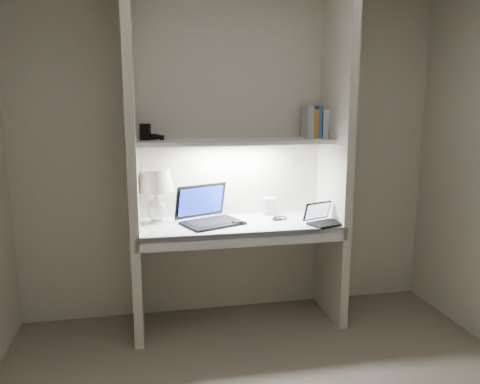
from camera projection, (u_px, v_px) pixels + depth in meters
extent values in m
cube|color=beige|center=(231.00, 153.00, 3.57)|extent=(3.20, 0.01, 2.50)
cube|color=beige|center=(133.00, 159.00, 3.17)|extent=(0.06, 0.55, 2.50)
cube|color=beige|center=(335.00, 155.00, 3.45)|extent=(0.06, 0.55, 2.50)
cube|color=white|center=(238.00, 225.00, 3.40)|extent=(1.40, 0.55, 0.04)
cube|color=silver|center=(246.00, 239.00, 3.16)|extent=(1.46, 0.03, 0.10)
cube|color=silver|center=(236.00, 142.00, 3.38)|extent=(1.40, 0.36, 0.03)
cube|color=white|center=(236.00, 145.00, 3.38)|extent=(0.60, 0.04, 0.02)
cylinder|color=white|center=(157.00, 222.00, 3.39)|extent=(0.10, 0.10, 0.02)
ellipsoid|color=white|center=(156.00, 209.00, 3.37)|extent=(0.13, 0.13, 0.17)
cylinder|color=white|center=(156.00, 196.00, 3.35)|extent=(0.02, 0.02, 0.07)
sphere|color=#FFD899|center=(155.00, 186.00, 3.34)|extent=(0.04, 0.04, 0.04)
cube|color=black|center=(213.00, 223.00, 3.34)|extent=(0.48, 0.42, 0.02)
cube|color=black|center=(213.00, 222.00, 3.34)|extent=(0.39, 0.31, 0.00)
cube|color=black|center=(201.00, 201.00, 3.46)|extent=(0.40, 0.22, 0.25)
cube|color=#162EC1|center=(201.00, 201.00, 3.45)|extent=(0.35, 0.19, 0.21)
cube|color=black|center=(326.00, 224.00, 3.33)|extent=(0.27, 0.23, 0.02)
cube|color=black|center=(326.00, 222.00, 3.33)|extent=(0.22, 0.17, 0.00)
cube|color=black|center=(317.00, 211.00, 3.40)|extent=(0.23, 0.13, 0.14)
cube|color=silver|center=(318.00, 211.00, 3.39)|extent=(0.20, 0.10, 0.11)
cube|color=silver|center=(270.00, 206.00, 3.62)|extent=(0.11, 0.09, 0.14)
ellipsoid|color=black|center=(238.00, 222.00, 3.33)|extent=(0.10, 0.07, 0.03)
torus|color=black|center=(280.00, 218.00, 3.51)|extent=(0.11, 0.11, 0.01)
cube|color=yellow|center=(151.00, 231.00, 3.17)|extent=(0.07, 0.07, 0.00)
cube|color=silver|center=(331.00, 124.00, 3.54)|extent=(0.04, 0.16, 0.21)
cube|color=#22468B|center=(327.00, 122.00, 3.54)|extent=(0.04, 0.16, 0.24)
cube|color=silver|center=(322.00, 124.00, 3.53)|extent=(0.04, 0.16, 0.21)
cube|color=#265BA5|center=(316.00, 122.00, 3.52)|extent=(0.03, 0.16, 0.24)
cube|color=#B96B1A|center=(312.00, 124.00, 3.51)|extent=(0.04, 0.16, 0.21)
cube|color=#A0A1A4|center=(308.00, 122.00, 3.50)|extent=(0.04, 0.16, 0.24)
cube|color=black|center=(145.00, 132.00, 3.30)|extent=(0.08, 0.07, 0.12)
ellipsoid|color=black|center=(154.00, 137.00, 3.32)|extent=(0.11, 0.08, 0.05)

